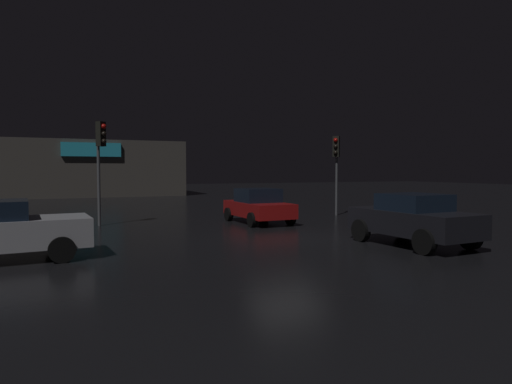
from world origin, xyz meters
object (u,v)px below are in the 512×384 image
(car_crossing, at_px, (413,219))
(store_building, at_px, (89,169))
(traffic_signal_opposite, at_px, (100,149))
(car_far, at_px, (258,206))
(traffic_signal_main, at_px, (336,156))

(car_crossing, bearing_deg, store_building, 102.99)
(traffic_signal_opposite, distance_m, car_far, 7.02)
(traffic_signal_opposite, distance_m, car_crossing, 12.41)
(traffic_signal_main, xyz_separation_m, car_far, (-4.89, -1.32, -2.27))
(traffic_signal_main, height_order, traffic_signal_opposite, traffic_signal_opposite)
(traffic_signal_main, relative_size, car_far, 1.03)
(traffic_signal_main, relative_size, car_crossing, 0.99)
(store_building, height_order, car_far, store_building)
(store_building, height_order, car_crossing, store_building)
(car_crossing, bearing_deg, car_far, 105.21)
(store_building, height_order, traffic_signal_main, store_building)
(store_building, relative_size, car_far, 4.10)
(traffic_signal_main, bearing_deg, car_crossing, -108.60)
(traffic_signal_main, height_order, car_crossing, traffic_signal_main)
(traffic_signal_opposite, relative_size, car_far, 1.10)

